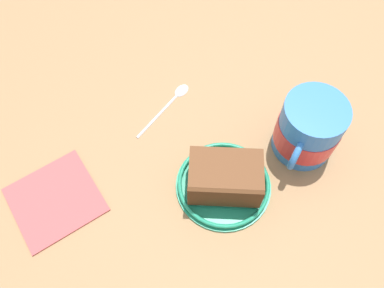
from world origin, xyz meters
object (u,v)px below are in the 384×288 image
at_px(cake_slice, 225,178).
at_px(small_plate, 224,184).
at_px(tea_mug, 308,129).
at_px(teaspoon, 173,98).
at_px(folded_napkin, 55,199).

bearing_deg(cake_slice, small_plate, -25.13).
distance_m(small_plate, tea_mug, 0.15).
xyz_separation_m(small_plate, tea_mug, (0.02, -0.15, 0.04)).
bearing_deg(cake_slice, tea_mug, -82.25).
height_order(cake_slice, tea_mug, tea_mug).
relative_size(small_plate, cake_slice, 1.17).
bearing_deg(teaspoon, folded_napkin, 114.32).
xyz_separation_m(cake_slice, tea_mug, (0.02, -0.15, 0.01)).
height_order(small_plate, teaspoon, small_plate).
relative_size(cake_slice, folded_napkin, 1.01).
xyz_separation_m(small_plate, teaspoon, (0.18, 0.01, -0.00)).
bearing_deg(cake_slice, folded_napkin, 72.08).
distance_m(cake_slice, folded_napkin, 0.26).
height_order(small_plate, tea_mug, tea_mug).
bearing_deg(teaspoon, tea_mug, -135.79).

